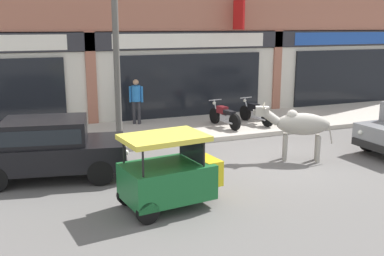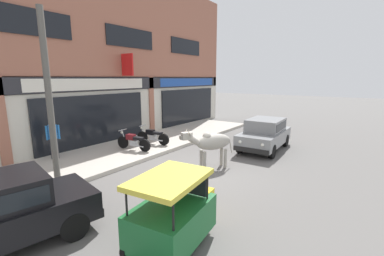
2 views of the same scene
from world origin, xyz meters
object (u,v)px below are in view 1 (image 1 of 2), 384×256
cow (299,124)px  motorcycle_0 (224,116)px  motorcycle_1 (256,113)px  pedestrian (136,97)px  auto_rickshaw (170,176)px  utility_pole (117,58)px  car_0 (49,146)px

cow → motorcycle_0: size_ratio=1.06×
motorcycle_1 → pedestrian: bearing=158.9°
cow → motorcycle_1: bearing=76.2°
cow → auto_rickshaw: (-4.29, -1.75, -0.35)m
utility_pole → motorcycle_0: bearing=14.1°
auto_rickshaw → pedestrian: bearing=80.0°
pedestrian → motorcycle_0: bearing=-30.6°
motorcycle_0 → utility_pole: size_ratio=0.35×
pedestrian → cow: bearing=-61.1°
pedestrian → utility_pole: utility_pole is taller
cow → utility_pole: size_ratio=0.37×
car_0 → auto_rickshaw: bearing=-52.6°
cow → auto_rickshaw: size_ratio=0.93×
car_0 → utility_pole: utility_pole is taller
car_0 → auto_rickshaw: 3.46m
motorcycle_1 → auto_rickshaw: bearing=-132.8°
auto_rickshaw → cow: bearing=22.2°
car_0 → motorcycle_0: 6.72m
car_0 → motorcycle_1: size_ratio=2.11×
car_0 → utility_pole: size_ratio=0.74×
motorcycle_1 → utility_pole: 5.75m
motorcycle_1 → pedestrian: size_ratio=1.13×
auto_rickshaw → motorcycle_1: (5.26, 5.67, -0.12)m
car_0 → auto_rickshaw: auto_rickshaw is taller
cow → auto_rickshaw: cow is taller
car_0 → auto_rickshaw: size_ratio=1.85×
motorcycle_0 → utility_pole: (-3.93, -0.99, 2.17)m
motorcycle_0 → motorcycle_1: size_ratio=1.00×
auto_rickshaw → pedestrian: (1.27, 7.21, 0.48)m
cow → utility_pole: bearing=145.8°
motorcycle_1 → utility_pole: size_ratio=0.35×
utility_pole → motorcycle_1: bearing=11.3°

